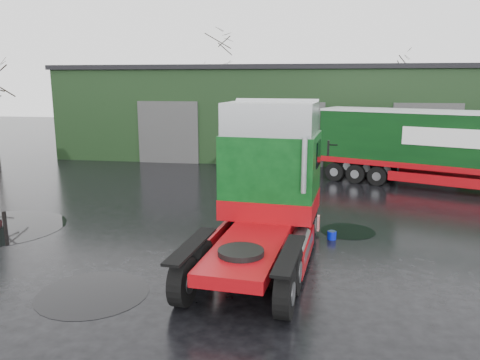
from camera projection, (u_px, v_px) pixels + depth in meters
name	position (u px, v px, depth m)	size (l,w,h in m)	color
ground	(214.00, 234.00, 16.39)	(100.00, 100.00, 0.00)	black
warehouse	(296.00, 110.00, 34.76)	(32.40, 12.40, 6.30)	black
hero_tractor	(257.00, 189.00, 12.94)	(3.20, 7.55, 4.69)	#0A4013
lorry_right	(436.00, 149.00, 23.24)	(2.56, 14.81, 3.89)	silver
wash_bucket	(332.00, 235.00, 15.85)	(0.30, 0.30, 0.28)	#0815B9
tree_back_a	(218.00, 87.00, 45.32)	(4.40, 4.40, 9.50)	black
tree_back_b	(388.00, 98.00, 43.07)	(4.40, 4.40, 7.50)	black
puddle_0	(93.00, 294.00, 11.80)	(2.81, 2.81, 0.01)	black
puddle_1	(348.00, 231.00, 16.71)	(1.93, 1.93, 0.01)	black
puddle_2	(0.00, 227.00, 17.17)	(4.61, 4.61, 0.01)	black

